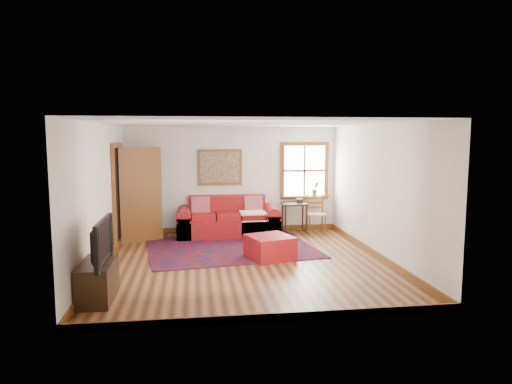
{
  "coord_description": "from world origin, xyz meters",
  "views": [
    {
      "loc": [
        -0.91,
        -8.03,
        2.27
      ],
      "look_at": [
        0.28,
        0.6,
        1.21
      ],
      "focal_mm": 32.0,
      "sensor_mm": 36.0,
      "label": 1
    }
  ],
  "objects": [
    {
      "name": "room_envelope",
      "position": [
        0.0,
        0.02,
        1.65
      ],
      "size": [
        5.04,
        5.54,
        2.52
      ],
      "color": "silver",
      "rests_on": "ground"
    },
    {
      "name": "side_table",
      "position": [
        1.43,
        2.37,
        0.59
      ],
      "size": [
        0.6,
        0.45,
        0.72
      ],
      "color": "#311F10",
      "rests_on": "ground"
    },
    {
      "name": "red_leather_sofa",
      "position": [
        -0.14,
        2.3,
        0.3
      ],
      "size": [
        2.31,
        0.95,
        0.9
      ],
      "color": "maroon",
      "rests_on": "ground"
    },
    {
      "name": "framed_artwork",
      "position": [
        -0.3,
        2.71,
        1.55
      ],
      "size": [
        1.05,
        0.07,
        0.85
      ],
      "color": "brown",
      "rests_on": "ground"
    },
    {
      "name": "candle_hurricane",
      "position": [
        -2.22,
        -1.17,
        0.62
      ],
      "size": [
        0.12,
        0.12,
        0.18
      ],
      "color": "silver",
      "rests_on": "media_cabinet"
    },
    {
      "name": "window",
      "position": [
        1.78,
        2.7,
        1.31
      ],
      "size": [
        1.18,
        0.2,
        1.38
      ],
      "color": "white",
      "rests_on": "ground"
    },
    {
      "name": "persian_rug",
      "position": [
        -0.18,
        1.11,
        0.01
      ],
      "size": [
        3.62,
        3.06,
        0.02
      ],
      "primitive_type": "cube",
      "rotation": [
        0.0,
        0.0,
        0.14
      ],
      "color": "#610D0D",
      "rests_on": "ground"
    },
    {
      "name": "ladder_back_chair",
      "position": [
        1.93,
        2.3,
        0.49
      ],
      "size": [
        0.46,
        0.44,
        0.91
      ],
      "color": "tan",
      "rests_on": "ground"
    },
    {
      "name": "ground",
      "position": [
        0.0,
        0.0,
        0.0
      ],
      "size": [
        5.5,
        5.5,
        0.0
      ],
      "primitive_type": "plane",
      "color": "#442312",
      "rests_on": "ground"
    },
    {
      "name": "red_ottoman",
      "position": [
        0.48,
        0.19,
        0.22
      ],
      "size": [
        0.96,
        0.96,
        0.43
      ],
      "primitive_type": "cube",
      "rotation": [
        0.0,
        0.0,
        0.32
      ],
      "color": "maroon",
      "rests_on": "ground"
    },
    {
      "name": "television",
      "position": [
        -2.25,
        -1.74,
        0.85
      ],
      "size": [
        0.14,
        1.09,
        0.63
      ],
      "primitive_type": "imported",
      "rotation": [
        0.0,
        0.0,
        1.57
      ],
      "color": "black",
      "rests_on": "media_cabinet"
    },
    {
      "name": "media_cabinet",
      "position": [
        -2.27,
        -1.61,
        0.27
      ],
      "size": [
        0.44,
        0.98,
        0.54
      ],
      "primitive_type": "cube",
      "color": "#311F10",
      "rests_on": "ground"
    },
    {
      "name": "doorway",
      "position": [
        -2.21,
        1.78,
        1.07
      ],
      "size": [
        0.89,
        1.08,
        2.14
      ],
      "color": "black",
      "rests_on": "ground"
    }
  ]
}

